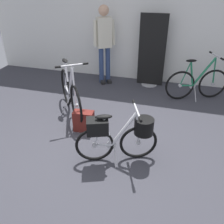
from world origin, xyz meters
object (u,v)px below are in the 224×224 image
(floor_banner_stand, at_px, (152,55))
(display_bike_right, at_px, (197,83))
(folding_bike_foreground, at_px, (120,134))
(visitor_near_wall, at_px, (104,40))
(display_bike_left, at_px, (70,94))
(backpack_on_floor, at_px, (84,121))

(floor_banner_stand, bearing_deg, display_bike_right, -24.22)
(floor_banner_stand, height_order, display_bike_right, floor_banner_stand)
(folding_bike_foreground, bearing_deg, floor_banner_stand, 89.88)
(folding_bike_foreground, bearing_deg, visitor_near_wall, 111.94)
(display_bike_left, xyz_separation_m, visitor_near_wall, (0.13, 1.62, 0.61))
(display_bike_left, bearing_deg, visitor_near_wall, 85.29)
(backpack_on_floor, bearing_deg, folding_bike_foreground, -35.47)
(floor_banner_stand, relative_size, display_bike_right, 1.29)
(display_bike_right, bearing_deg, floor_banner_stand, 155.78)
(display_bike_left, distance_m, visitor_near_wall, 1.74)
(display_bike_right, bearing_deg, visitor_near_wall, 170.83)
(floor_banner_stand, height_order, folding_bike_foreground, floor_banner_stand)
(folding_bike_foreground, relative_size, backpack_on_floor, 3.02)
(floor_banner_stand, distance_m, display_bike_left, 2.15)
(display_bike_right, bearing_deg, folding_bike_foreground, -114.01)
(floor_banner_stand, bearing_deg, visitor_near_wall, -173.50)
(floor_banner_stand, relative_size, backpack_on_floor, 4.56)
(visitor_near_wall, bearing_deg, display_bike_left, -94.71)
(folding_bike_foreground, relative_size, visitor_near_wall, 0.61)
(floor_banner_stand, distance_m, folding_bike_foreground, 2.78)
(display_bike_left, distance_m, display_bike_right, 2.57)
(folding_bike_foreground, distance_m, display_bike_left, 1.58)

